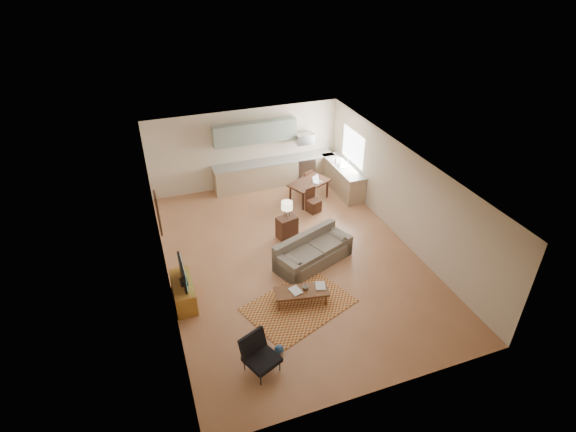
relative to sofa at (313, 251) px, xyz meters
name	(u,v)px	position (x,y,z in m)	size (l,w,h in m)	color
room	(292,215)	(-0.46, 0.40, 0.96)	(9.00, 9.00, 9.00)	#A26744
kitchen_counter_back	(275,172)	(0.44, 4.58, 0.07)	(4.26, 0.64, 0.92)	tan
kitchen_counter_right	(342,178)	(2.47, 3.40, 0.07)	(0.64, 2.26, 0.92)	tan
kitchen_range	(304,168)	(1.54, 4.58, 0.06)	(0.62, 0.62, 0.90)	#A5A8AD
kitchen_microwave	(304,138)	(1.54, 4.60, 1.16)	(0.62, 0.40, 0.35)	#A5A8AD
upper_cabinets	(255,132)	(-0.16, 4.73, 1.56)	(2.80, 0.34, 0.70)	gray
window_right	(353,147)	(2.77, 3.40, 1.16)	(0.02, 1.40, 1.05)	white
wall_art_left	(158,213)	(-3.67, 1.30, 1.16)	(0.06, 0.42, 1.10)	olive
triptych	(242,138)	(-0.56, 4.87, 1.36)	(1.70, 0.04, 0.50)	beige
rug	(299,305)	(-0.94, -1.41, -0.38)	(2.38, 1.64, 0.02)	#973A17
sofa	(313,251)	(0.00, 0.00, 0.00)	(2.22, 0.96, 0.77)	#6A6052
coffee_table	(301,297)	(-0.86, -1.34, -0.19)	(1.27, 0.50, 0.38)	#4E2B15
book_a	(291,293)	(-1.11, -1.34, 0.01)	(0.30, 0.36, 0.03)	maroon
book_b	(315,286)	(-0.49, -1.31, 0.00)	(0.32, 0.37, 0.02)	navy
vase	(305,286)	(-0.75, -1.31, 0.07)	(0.18, 0.18, 0.16)	black
armchair	(262,357)	(-2.30, -2.89, 0.01)	(0.70, 0.70, 0.80)	black
tv_credenza	(183,292)	(-3.45, -0.33, -0.10)	(0.47, 1.22, 0.56)	#99611F
tv	(182,273)	(-3.41, -0.33, 0.46)	(0.09, 0.94, 0.56)	black
console_table	(287,227)	(-0.25, 1.38, -0.06)	(0.56, 0.37, 0.65)	#321A11
table_lamp	(287,210)	(-0.25, 1.38, 0.53)	(0.32, 0.32, 0.52)	beige
dining_table	(309,191)	(1.14, 3.12, -0.05)	(1.33, 0.76, 0.67)	#321A11
dining_chair_near	(314,200)	(1.02, 2.43, 0.01)	(0.38, 0.39, 0.79)	#321A11
dining_chair_far	(305,180)	(1.26, 3.81, 0.01)	(0.38, 0.39, 0.79)	#321A11
laptop	(318,179)	(1.41, 3.03, 0.40)	(0.28, 0.21, 0.21)	#A5A8AD
soap_bottle	(337,160)	(2.37, 3.72, 0.63)	(0.10, 0.10, 0.19)	beige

